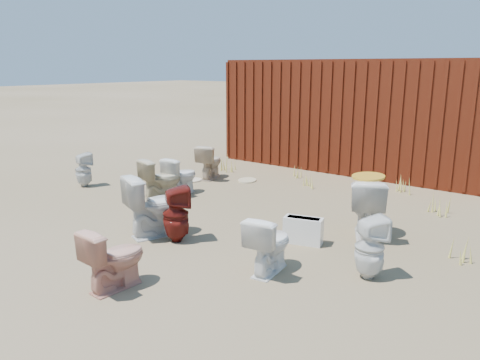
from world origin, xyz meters
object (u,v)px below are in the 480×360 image
Objects in this scene: shipping_container at (364,114)px; toilet_back_a at (83,170)px; toilet_front_c at (157,205)px; toilet_front_maroon at (176,214)px; toilet_back_beige_left at (210,162)px; toilet_front_e at (269,243)px; toilet_front_pink at (114,258)px; toilet_back_e at (370,248)px; toilet_back_yellowlid at (366,207)px; toilet_front_a at (181,176)px; loose_tank at (303,230)px; toilet_back_beige_right at (161,179)px.

shipping_container reaches higher than toilet_back_a.
toilet_front_c reaches higher than toilet_front_maroon.
toilet_back_beige_left is at bearing -22.13° from toilet_front_maroon.
shipping_container reaches higher than toilet_front_e.
toilet_front_pink is at bearing 102.07° from toilet_back_beige_left.
toilet_back_yellowlid is at bearing -26.35° from toilet_back_e.
toilet_back_a is (-1.85, -0.76, -0.01)m from toilet_front_a.
shipping_container is 9.13× the size of toilet_back_a.
shipping_container is at bearing -139.97° from toilet_back_beige_left.
toilet_front_c is at bearing -166.60° from loose_tank.
toilet_front_c is at bearing 10.67° from toilet_back_yellowlid.
loose_tank is at bearing -167.15° from toilet_back_a.
toilet_back_yellowlid is at bearing -159.12° from toilet_back_a.
toilet_front_c is 1.17× the size of toilet_back_beige_right.
toilet_front_e is 5.08m from toilet_back_a.
toilet_front_e is 4.60m from toilet_back_beige_left.
toilet_front_e is (1.04, 1.31, 0.00)m from toilet_front_pink.
shipping_container is 6.18m from toilet_back_a.
toilet_back_a is at bearing 35.51° from toilet_back_beige_left.
toilet_front_a is 1.28m from toilet_back_beige_left.
toilet_back_yellowlid reaches higher than toilet_front_e.
toilet_front_c reaches higher than toilet_back_yellowlid.
toilet_front_c is at bearing 101.24° from toilet_back_beige_left.
toilet_front_maroon is 3.57m from toilet_back_beige_left.
loose_tank is (3.00, -0.30, -0.19)m from toilet_back_beige_right.
toilet_back_yellowlid reaches higher than toilet_back_e.
toilet_front_pink is 1.59m from toilet_front_c.
toilet_front_pink is 4.94m from toilet_back_beige_left.
toilet_front_e is at bearing -147.38° from toilet_front_maroon.
toilet_back_beige_right reaches higher than toilet_back_beige_left.
toilet_back_e is at bearing -38.47° from loose_tank.
shipping_container is 6.10m from toilet_front_maroon.
toilet_front_maroon reaches higher than toilet_front_pink.
toilet_front_e reaches higher than loose_tank.
loose_tank is (1.41, -5.08, -1.02)m from shipping_container.
toilet_front_c is at bearing -93.07° from shipping_container.
shipping_container is at bearing -110.30° from toilet_front_a.
loose_tank is at bearing 131.68° from toilet_back_beige_left.
toilet_back_a is at bearing 164.52° from loose_tank.
shipping_container reaches higher than toilet_front_c.
toilet_back_a is at bearing -27.04° from toilet_front_pink.
toilet_back_beige_left reaches higher than toilet_front_e.
toilet_back_beige_right is at bearing -30.18° from toilet_front_e.
toilet_back_beige_right is 3.02m from loose_tank.
toilet_front_a is at bearing -33.11° from toilet_front_c.
toilet_back_beige_right is 3.56m from toilet_back_yellowlid.
toilet_back_a is 5.42m from toilet_back_yellowlid.
toilet_back_beige_right is (-0.01, -0.46, 0.02)m from toilet_front_a.
toilet_front_pink is at bearing 142.26° from toilet_front_c.
toilet_back_a is 2.47m from toilet_back_beige_left.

